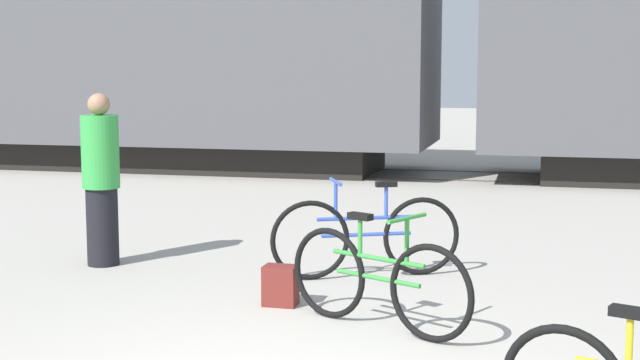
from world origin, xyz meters
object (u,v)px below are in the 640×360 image
freight_train (458,27)px  bicycle_green (378,280)px  bicycle_blue (366,236)px  person_in_green (101,180)px  backpack (280,286)px

freight_train → bicycle_green: freight_train is taller
bicycle_green → bicycle_blue: bearing=103.9°
person_in_green → bicycle_blue: bearing=-172.3°
bicycle_blue → backpack: bicycle_blue is taller
bicycle_blue → person_in_green: size_ratio=0.98×
freight_train → backpack: 9.87m
bicycle_green → backpack: bearing=152.2°
backpack → person_in_green: bearing=154.1°
freight_train → bicycle_blue: (-0.07, -8.35, -2.32)m
bicycle_green → person_in_green: person_in_green is taller
bicycle_blue → bicycle_green: bearing=-76.1°
bicycle_green → backpack: 1.06m
person_in_green → backpack: bearing=159.6°
bicycle_blue → bicycle_green: bicycle_blue is taller
freight_train → person_in_green: size_ratio=15.79×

